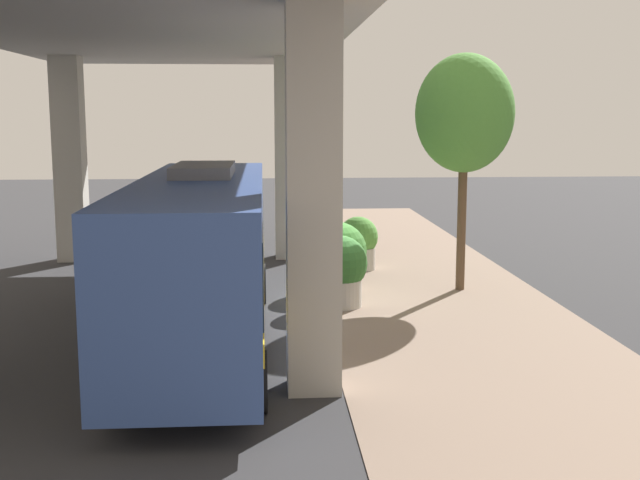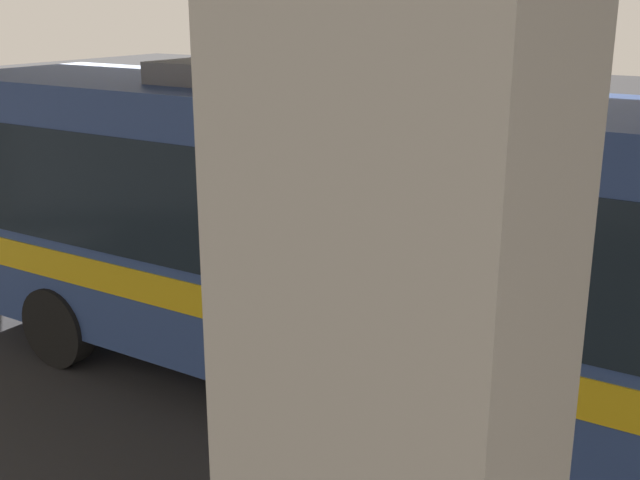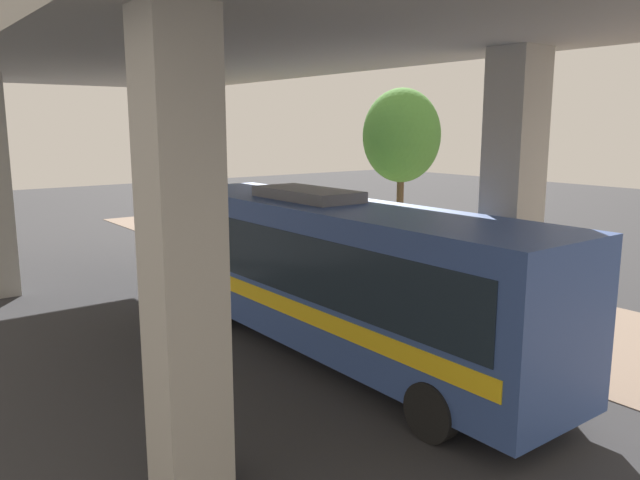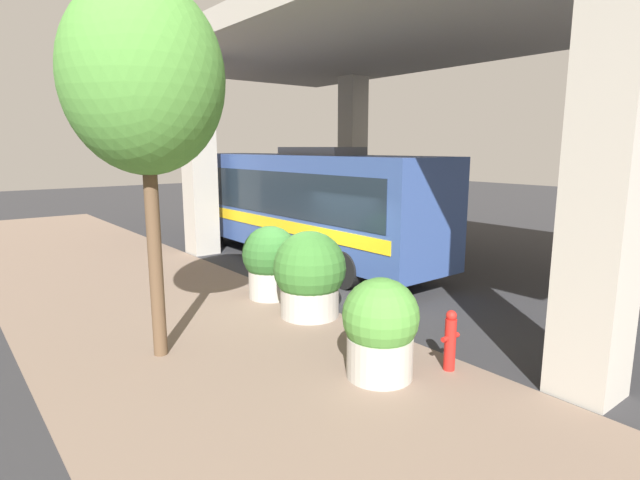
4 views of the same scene
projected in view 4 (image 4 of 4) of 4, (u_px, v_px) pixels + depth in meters
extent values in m
plane|color=#2D2D30|center=(301.00, 299.00, 12.15)|extent=(80.00, 80.00, 0.00)
cube|color=#7A6656|center=(185.00, 325.00, 10.32)|extent=(6.00, 40.00, 0.02)
cube|color=#ADA89E|center=(607.00, 175.00, 6.88)|extent=(0.90, 0.90, 6.52)
cube|color=#ADA89E|center=(199.00, 159.00, 16.84)|extent=(0.90, 0.90, 6.52)
cube|color=#ADA89E|center=(353.00, 156.00, 21.13)|extent=(0.90, 0.90, 6.52)
cube|color=#ADA89E|center=(420.00, 27.00, 13.36)|extent=(9.40, 20.95, 0.60)
cube|color=#334C8C|center=(299.00, 201.00, 16.17)|extent=(2.47, 11.09, 2.96)
cube|color=#19232D|center=(299.00, 190.00, 16.10)|extent=(2.51, 10.20, 1.30)
cube|color=yellow|center=(299.00, 219.00, 16.28)|extent=(2.51, 10.53, 0.35)
cube|color=slate|center=(321.00, 151.00, 15.02)|extent=(1.24, 2.77, 0.24)
cylinder|color=black|center=(214.00, 232.00, 18.71)|extent=(0.28, 1.00, 1.00)
cylinder|color=black|center=(266.00, 226.00, 20.12)|extent=(0.28, 1.00, 1.00)
cylinder|color=black|center=(346.00, 270.00, 12.95)|extent=(0.28, 1.00, 1.00)
cylinder|color=black|center=(406.00, 258.00, 14.37)|extent=(0.28, 1.00, 1.00)
cylinder|color=red|center=(450.00, 345.00, 8.16)|extent=(0.19, 0.19, 0.90)
sphere|color=red|center=(451.00, 316.00, 8.07)|extent=(0.18, 0.18, 0.18)
cylinder|color=red|center=(445.00, 339.00, 8.05)|extent=(0.11, 0.08, 0.08)
cylinder|color=red|center=(456.00, 335.00, 8.22)|extent=(0.11, 0.08, 0.08)
cylinder|color=#ADA89E|center=(271.00, 283.00, 12.20)|extent=(1.08, 1.08, 0.73)
sphere|color=#2D6028|center=(270.00, 254.00, 12.06)|extent=(1.36, 1.36, 1.36)
sphere|color=#BF334C|center=(277.00, 263.00, 12.10)|extent=(0.38, 0.38, 0.38)
cylinder|color=#ADA89E|center=(380.00, 357.00, 7.95)|extent=(1.06, 1.06, 0.69)
sphere|color=#4C8C38|center=(381.00, 316.00, 7.83)|extent=(1.22, 1.22, 1.22)
sphere|color=orange|center=(391.00, 327.00, 7.86)|extent=(0.37, 0.37, 0.37)
cylinder|color=#ADA89E|center=(310.00, 302.00, 10.84)|extent=(1.27, 1.27, 0.67)
sphere|color=#38722D|center=(310.00, 267.00, 10.70)|extent=(1.57, 1.57, 1.57)
sphere|color=#BF334C|center=(319.00, 279.00, 10.75)|extent=(0.44, 0.44, 0.44)
cylinder|color=brown|center=(154.00, 246.00, 8.50)|extent=(0.24, 0.24, 3.95)
ellipsoid|color=#4C8C38|center=(144.00, 78.00, 8.00)|extent=(2.58, 2.58, 3.10)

